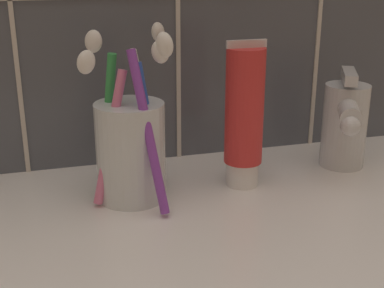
# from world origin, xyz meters

# --- Properties ---
(sink_counter) EXTENTS (0.72, 0.38, 0.02)m
(sink_counter) POSITION_xyz_m (0.00, 0.00, 0.01)
(sink_counter) COLOR white
(sink_counter) RESTS_ON ground
(toothbrush_cup) EXTENTS (0.11, 0.15, 0.18)m
(toothbrush_cup) POSITION_xyz_m (-0.06, 0.08, 0.08)
(toothbrush_cup) COLOR silver
(toothbrush_cup) RESTS_ON sink_counter
(toothpaste_tube) EXTENTS (0.04, 0.04, 0.16)m
(toothpaste_tube) POSITION_xyz_m (0.06, 0.08, 0.10)
(toothpaste_tube) COLOR white
(toothpaste_tube) RESTS_ON sink_counter
(sink_faucet) EXTENTS (0.07, 0.10, 0.11)m
(sink_faucet) POSITION_xyz_m (0.19, 0.10, 0.07)
(sink_faucet) COLOR silver
(sink_faucet) RESTS_ON sink_counter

